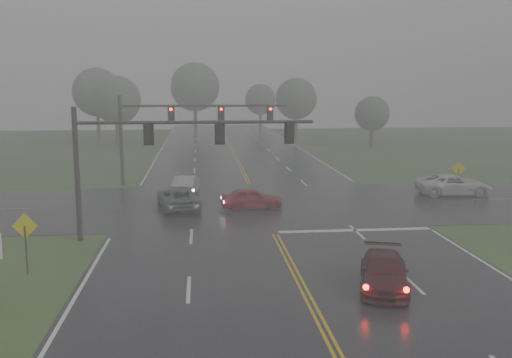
{
  "coord_description": "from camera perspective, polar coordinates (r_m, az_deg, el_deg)",
  "views": [
    {
      "loc": [
        -3.98,
        -15.53,
        7.92
      ],
      "look_at": [
        -0.84,
        16.0,
        2.72
      ],
      "focal_mm": 40.0,
      "sensor_mm": 36.0,
      "label": 1
    }
  ],
  "objects": [
    {
      "name": "tree_e_near",
      "position": [
        75.6,
        11.53,
        6.41
      ],
      "size": [
        4.5,
        4.5,
        6.6
      ],
      "color": "#2D251D",
      "rests_on": "ground"
    },
    {
      "name": "main_road",
      "position": [
        36.62,
        0.69,
        -3.18
      ],
      "size": [
        18.0,
        160.0,
        0.02
      ],
      "primitive_type": "cube",
      "color": "black",
      "rests_on": "ground"
    },
    {
      "name": "pickup_white",
      "position": [
        44.18,
        19.12,
        -1.53
      ],
      "size": [
        5.51,
        2.73,
        1.5
      ],
      "primitive_type": "imported",
      "rotation": [
        0.0,
        0.0,
        1.53
      ],
      "color": "silver",
      "rests_on": "ground"
    },
    {
      "name": "tree_n_far",
      "position": [
        104.91,
        0.43,
        7.96
      ],
      "size": [
        5.62,
        5.62,
        8.26
      ],
      "color": "#2D251D",
      "rests_on": "ground"
    },
    {
      "name": "tree_ne_a",
      "position": [
        86.19,
        4.03,
        8.0
      ],
      "size": [
        6.19,
        6.19,
        9.09
      ],
      "color": "#2D251D",
      "rests_on": "ground"
    },
    {
      "name": "cross_street",
      "position": [
        38.56,
        0.36,
        -2.54
      ],
      "size": [
        120.0,
        14.0,
        0.02
      ],
      "primitive_type": "cube",
      "color": "black",
      "rests_on": "ground"
    },
    {
      "name": "ground",
      "position": [
        17.88,
        8.15,
        -17.09
      ],
      "size": [
        180.0,
        180.0,
        0.0
      ],
      "primitive_type": "plane",
      "color": "#2D491F",
      "rests_on": "ground"
    },
    {
      "name": "signal_gantry_far",
      "position": [
        46.31,
        -8.22,
        5.69
      ],
      "size": [
        13.46,
        0.36,
        7.18
      ],
      "color": "black",
      "rests_on": "ground"
    },
    {
      "name": "sedan_maroon",
      "position": [
        23.51,
        12.61,
        -10.61
      ],
      "size": [
        3.02,
        4.84,
        1.31
      ],
      "primitive_type": "imported",
      "rotation": [
        0.0,
        0.0,
        -0.28
      ],
      "color": "#3C0B0D",
      "rests_on": "ground"
    },
    {
      "name": "tree_nw_a",
      "position": [
        77.33,
        -13.77,
        7.67
      ],
      "size": [
        6.28,
        6.28,
        9.22
      ],
      "color": "#2D251D",
      "rests_on": "ground"
    },
    {
      "name": "sign_diamond_east",
      "position": [
        44.0,
        19.58,
        0.61
      ],
      "size": [
        1.01,
        0.3,
        2.48
      ],
      "rotation": [
        0.0,
        0.0,
        -0.25
      ],
      "color": "black",
      "rests_on": "ground"
    },
    {
      "name": "sign_diamond_west",
      "position": [
        25.97,
        -22.08,
        -5.05
      ],
      "size": [
        1.1,
        0.16,
        2.65
      ],
      "rotation": [
        0.0,
        0.0,
        -0.11
      ],
      "color": "black",
      "rests_on": "ground"
    },
    {
      "name": "sedan_red",
      "position": [
        37.11,
        -0.43,
        -3.01
      ],
      "size": [
        4.1,
        1.86,
        1.37
      ],
      "primitive_type": "imported",
      "rotation": [
        0.0,
        0.0,
        1.63
      ],
      "color": "#9E0E18",
      "rests_on": "ground"
    },
    {
      "name": "sedan_silver",
      "position": [
        42.17,
        -6.99,
        -1.58
      ],
      "size": [
        2.04,
        4.57,
        1.46
      ],
      "primitive_type": "imported",
      "rotation": [
        0.0,
        0.0,
        3.03
      ],
      "color": "gray",
      "rests_on": "ground"
    },
    {
      "name": "tree_nw_b",
      "position": [
        88.43,
        -15.61,
        8.36
      ],
      "size": [
        7.2,
        7.2,
        10.58
      ],
      "color": "#2D251D",
      "rests_on": "ground"
    },
    {
      "name": "stop_bar",
      "position": [
        32.1,
        9.86,
        -5.11
      ],
      "size": [
        8.5,
        0.5,
        0.01
      ],
      "primitive_type": "cube",
      "color": "silver",
      "rests_on": "ground"
    },
    {
      "name": "tree_n_mid",
      "position": [
        95.06,
        -6.13,
        9.14
      ],
      "size": [
        7.98,
        7.98,
        11.72
      ],
      "color": "#2D251D",
      "rests_on": "ground"
    },
    {
      "name": "signal_gantry_near",
      "position": [
        29.6,
        -10.45,
        3.17
      ],
      "size": [
        12.25,
        0.3,
        6.89
      ],
      "color": "black",
      "rests_on": "ground"
    },
    {
      "name": "car_grey",
      "position": [
        37.47,
        -7.77,
        -2.97
      ],
      "size": [
        3.23,
        5.44,
        1.42
      ],
      "primitive_type": "imported",
      "rotation": [
        0.0,
        0.0,
        3.32
      ],
      "color": "#4C4E53",
      "rests_on": "ground"
    }
  ]
}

